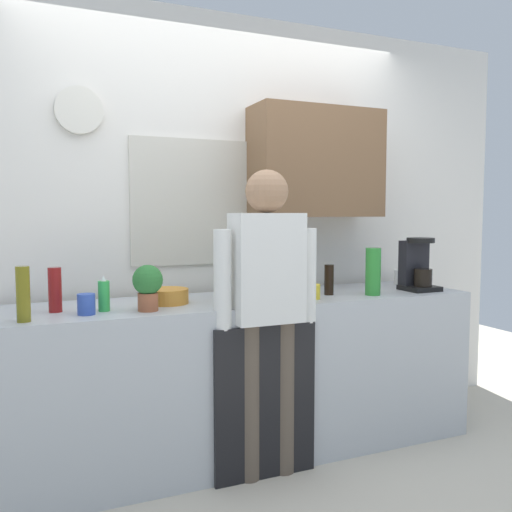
% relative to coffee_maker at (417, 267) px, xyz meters
% --- Properties ---
extents(ground_plane, '(8.00, 8.00, 0.00)m').
position_rel_coffee_maker_xyz_m(ground_plane, '(-1.13, -0.19, -1.04)').
color(ground_plane, beige).
extents(kitchen_counter, '(2.73, 0.64, 0.90)m').
position_rel_coffee_maker_xyz_m(kitchen_counter, '(-1.13, 0.11, -0.59)').
color(kitchen_counter, '#B2B7BC').
rests_on(kitchen_counter, ground_plane).
extents(dishwasher_panel, '(0.56, 0.02, 0.81)m').
position_rel_coffee_maker_xyz_m(dishwasher_panel, '(-1.14, -0.23, -0.64)').
color(dishwasher_panel, black).
rests_on(dishwasher_panel, ground_plane).
extents(back_wall_assembly, '(4.33, 0.42, 2.60)m').
position_rel_coffee_maker_xyz_m(back_wall_assembly, '(-1.05, 0.51, 0.32)').
color(back_wall_assembly, white).
rests_on(back_wall_assembly, ground_plane).
extents(coffee_maker, '(0.20, 0.20, 0.33)m').
position_rel_coffee_maker_xyz_m(coffee_maker, '(0.00, 0.00, 0.00)').
color(coffee_maker, black).
rests_on(coffee_maker, kitchen_counter).
extents(bottle_dark_sauce, '(0.06, 0.06, 0.18)m').
position_rel_coffee_maker_xyz_m(bottle_dark_sauce, '(-0.61, 0.04, -0.06)').
color(bottle_dark_sauce, black).
rests_on(bottle_dark_sauce, kitchen_counter).
extents(bottle_olive_oil, '(0.06, 0.06, 0.25)m').
position_rel_coffee_maker_xyz_m(bottle_olive_oil, '(-2.28, -0.11, -0.02)').
color(bottle_olive_oil, olive).
rests_on(bottle_olive_oil, kitchen_counter).
extents(bottle_red_vinegar, '(0.06, 0.06, 0.22)m').
position_rel_coffee_maker_xyz_m(bottle_red_vinegar, '(-2.13, 0.09, -0.04)').
color(bottle_red_vinegar, maroon).
rests_on(bottle_red_vinegar, kitchen_counter).
extents(bottle_amber_beer, '(0.06, 0.06, 0.23)m').
position_rel_coffee_maker_xyz_m(bottle_amber_beer, '(-1.11, 0.03, -0.03)').
color(bottle_amber_beer, brown).
rests_on(bottle_amber_beer, kitchen_counter).
extents(bottle_clear_soda, '(0.09, 0.09, 0.28)m').
position_rel_coffee_maker_xyz_m(bottle_clear_soda, '(-0.38, -0.07, -0.01)').
color(bottle_clear_soda, '#2D8C33').
rests_on(bottle_clear_soda, kitchen_counter).
extents(bottle_green_wine, '(0.07, 0.07, 0.30)m').
position_rel_coffee_maker_xyz_m(bottle_green_wine, '(-1.25, 0.08, 0.00)').
color(bottle_green_wine, '#195923').
rests_on(bottle_green_wine, kitchen_counter).
extents(cup_blue_mug, '(0.08, 0.08, 0.10)m').
position_rel_coffee_maker_xyz_m(cup_blue_mug, '(-2.00, -0.04, -0.10)').
color(cup_blue_mug, '#3351B2').
rests_on(cup_blue_mug, kitchen_counter).
extents(cup_yellow_cup, '(0.07, 0.07, 0.08)m').
position_rel_coffee_maker_xyz_m(cup_yellow_cup, '(-0.77, -0.06, -0.10)').
color(cup_yellow_cup, yellow).
rests_on(cup_yellow_cup, kitchen_counter).
extents(cup_white_mug, '(0.08, 0.08, 0.09)m').
position_rel_coffee_maker_xyz_m(cup_white_mug, '(0.08, 0.27, -0.10)').
color(cup_white_mug, white).
rests_on(cup_white_mug, kitchen_counter).
extents(mixing_bowl, '(0.22, 0.22, 0.08)m').
position_rel_coffee_maker_xyz_m(mixing_bowl, '(-1.57, 0.12, -0.11)').
color(mixing_bowl, orange).
rests_on(mixing_bowl, kitchen_counter).
extents(potted_plant, '(0.15, 0.15, 0.23)m').
position_rel_coffee_maker_xyz_m(potted_plant, '(-1.71, -0.06, -0.01)').
color(potted_plant, '#9E5638').
rests_on(potted_plant, kitchen_counter).
extents(dish_soap, '(0.06, 0.06, 0.18)m').
position_rel_coffee_maker_xyz_m(dish_soap, '(-1.91, 0.02, -0.07)').
color(dish_soap, green).
rests_on(dish_soap, kitchen_counter).
extents(person_at_sink, '(0.57, 0.22, 1.60)m').
position_rel_coffee_maker_xyz_m(person_at_sink, '(-1.13, -0.19, -0.09)').
color(person_at_sink, brown).
rests_on(person_at_sink, ground_plane).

